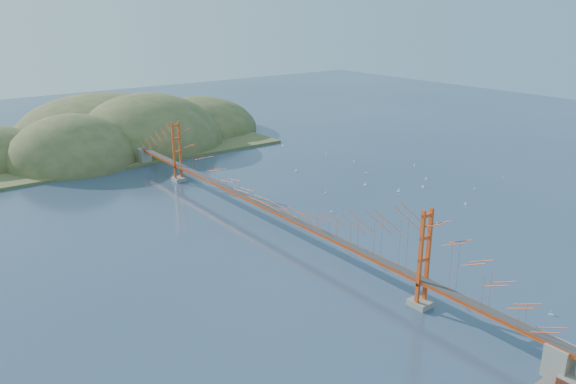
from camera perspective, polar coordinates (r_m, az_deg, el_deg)
ground at (r=86.48m, az=-2.08°, el=-3.57°), size 320.00×320.00×0.00m
bridge at (r=84.25m, az=-2.21°, el=0.89°), size 2.20×94.40×12.00m
far_headlands at (r=146.28m, az=-17.04°, el=4.81°), size 84.00×58.00×25.00m
sailboat_8 at (r=122.86m, az=6.71°, el=3.07°), size 0.59×0.59×0.62m
sailboat_13 at (r=109.43m, az=18.41°, el=0.31°), size 0.52×0.49×0.58m
sailboat_15 at (r=136.86m, az=-0.52°, el=4.79°), size 0.55×0.63×0.72m
sailboat_0 at (r=92.73m, az=4.42°, el=-1.98°), size 0.51×0.51×0.58m
sailboat_16 at (r=104.52m, az=11.17°, el=0.11°), size 0.65×0.61×0.73m
sailboat_5 at (r=113.35m, az=13.85°, el=1.35°), size 0.51×0.61×0.71m
sailboat_17 at (r=128.80m, az=3.91°, el=3.87°), size 0.57×0.53×0.64m
sailboat_11 at (r=118.54m, az=21.02°, el=1.38°), size 0.53×0.53×0.58m
sailboat_14 at (r=108.26m, az=13.55°, el=0.57°), size 0.51×0.56×0.64m
sailboat_4 at (r=107.36m, az=7.83°, el=0.78°), size 0.70×0.70×0.75m
sailboat_1 at (r=115.13m, az=7.94°, el=1.98°), size 0.57×0.59×0.66m
sailboat_12 at (r=115.36m, az=0.80°, el=2.19°), size 0.64×0.64×0.72m
sailboat_9 at (r=122.69m, az=12.73°, el=2.72°), size 0.52×0.52×0.56m
sailboat_2 at (r=100.54m, az=17.56°, el=-1.17°), size 0.50×0.44×0.56m
sailboat_extra_0 at (r=69.42m, az=25.16°, el=-11.14°), size 0.49×0.51×0.57m
sailboat_extra_1 at (r=102.01m, az=3.84°, el=-0.05°), size 0.53×0.53×0.56m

